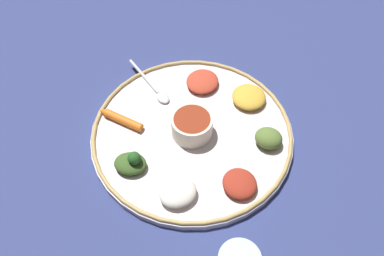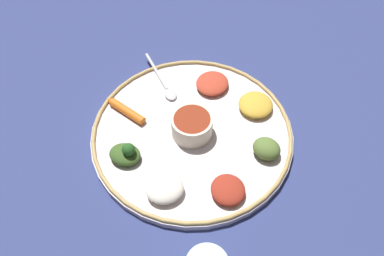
% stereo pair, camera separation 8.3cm
% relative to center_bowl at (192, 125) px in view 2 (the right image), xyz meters
% --- Properties ---
extents(ground_plane, '(2.40, 2.40, 0.00)m').
position_rel_center_bowl_xyz_m(ground_plane, '(0.00, 0.00, -0.04)').
color(ground_plane, navy).
extents(platter, '(0.40, 0.40, 0.01)m').
position_rel_center_bowl_xyz_m(platter, '(0.00, 0.00, -0.03)').
color(platter, silver).
rests_on(platter, ground_plane).
extents(platter_rim, '(0.40, 0.40, 0.01)m').
position_rel_center_bowl_xyz_m(platter_rim, '(0.00, 0.00, -0.02)').
color(platter_rim, tan).
rests_on(platter_rim, platter).
extents(center_bowl, '(0.08, 0.08, 0.04)m').
position_rel_center_bowl_xyz_m(center_bowl, '(0.00, 0.00, 0.00)').
color(center_bowl, beige).
rests_on(center_bowl, platter).
extents(spoon, '(0.08, 0.14, 0.01)m').
position_rel_center_bowl_xyz_m(spoon, '(0.06, 0.12, -0.02)').
color(spoon, silver).
rests_on(spoon, platter).
extents(greens_pile, '(0.07, 0.07, 0.04)m').
position_rel_center_bowl_xyz_m(greens_pile, '(-0.12, 0.06, -0.01)').
color(greens_pile, '#385623').
rests_on(greens_pile, platter).
extents(carrot_near_spoon, '(0.02, 0.10, 0.02)m').
position_rel_center_bowl_xyz_m(carrot_near_spoon, '(-0.04, 0.14, -0.02)').
color(carrot_near_spoon, orange).
rests_on(carrot_near_spoon, platter).
extents(mound_beet, '(0.09, 0.09, 0.02)m').
position_rel_center_bowl_xyz_m(mound_beet, '(-0.07, -0.13, -0.01)').
color(mound_beet, maroon).
rests_on(mound_beet, platter).
extents(mound_berbere_red, '(0.07, 0.07, 0.02)m').
position_rel_center_bowl_xyz_m(mound_berbere_red, '(0.12, 0.04, -0.01)').
color(mound_berbere_red, '#B73D28').
rests_on(mound_berbere_red, platter).
extents(mound_collards, '(0.05, 0.06, 0.03)m').
position_rel_center_bowl_xyz_m(mound_collards, '(0.05, -0.14, -0.01)').
color(mound_collards, '#567033').
rests_on(mound_collards, platter).
extents(mound_rice_white, '(0.09, 0.09, 0.03)m').
position_rel_center_bowl_xyz_m(mound_rice_white, '(-0.14, -0.04, -0.01)').
color(mound_rice_white, silver).
rests_on(mound_rice_white, platter).
extents(mound_lentil_yellow, '(0.08, 0.08, 0.02)m').
position_rel_center_bowl_xyz_m(mound_lentil_yellow, '(0.13, -0.07, -0.01)').
color(mound_lentil_yellow, gold).
rests_on(mound_lentil_yellow, platter).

